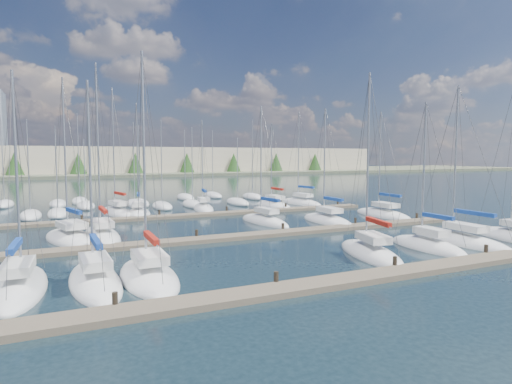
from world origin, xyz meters
name	(u,v)px	position (x,y,z in m)	size (l,w,h in m)	color
ground	(147,195)	(0.00, 60.00, 0.00)	(400.00, 400.00, 0.00)	#182931
dock_near	(349,280)	(0.00, 2.01, 0.15)	(44.00, 1.93, 1.10)	#6B5E4C
dock_mid	(246,236)	(0.00, 16.01, 0.15)	(44.00, 1.93, 1.10)	#6B5E4C
dock_far	(197,215)	(0.00, 30.01, 0.15)	(44.00, 1.93, 1.10)	#6B5E4C
sailboat_o	(139,214)	(-5.77, 33.78, 0.19)	(3.75, 7.54, 13.63)	white
sailboat_b	(95,281)	(-12.50, 7.42, 0.17)	(2.84, 8.37, 11.55)	white
sailboat_l	(327,221)	(10.95, 20.13, 0.18)	(2.82, 8.21, 12.42)	white
sailboat_p	(203,208)	(2.55, 35.39, 0.19)	(3.45, 7.28, 12.12)	white
sailboat_h	(71,238)	(-13.34, 20.91, 0.18)	(5.20, 8.81, 13.84)	white
sailboat_m	(383,215)	(19.28, 21.28, 0.17)	(3.25, 9.18, 12.55)	white
sailboat_d	(370,253)	(5.11, 6.44, 0.19)	(4.33, 8.39, 13.20)	white
sailboat_c	(149,276)	(-9.73, 7.16, 0.18)	(3.05, 7.96, 13.26)	white
sailboat_q	(274,206)	(12.06, 34.36, 0.17)	(2.95, 8.24, 11.96)	white
sailboat_k	(264,221)	(4.85, 22.40, 0.19)	(3.09, 8.41, 12.61)	white
sailboat_a	(20,288)	(-16.03, 7.86, 0.18)	(2.92, 8.35, 11.87)	white
sailboat_n	(117,212)	(-7.90, 35.77, 0.19)	(4.30, 9.04, 15.53)	white
sailboat_f	(460,241)	(14.42, 6.91, 0.18)	(2.84, 9.25, 13.07)	white
sailboat_r	(301,203)	(17.12, 35.64, 0.19)	(3.62, 8.75, 13.88)	white
sailboat_e	(427,246)	(10.44, 6.48, 0.19)	(2.47, 7.10, 11.49)	white
sailboat_i	(102,236)	(-10.94, 20.89, 0.19)	(3.02, 9.52, 15.21)	white
distant_boats	(137,203)	(-4.34, 43.76, 0.29)	(36.93, 20.75, 13.30)	#9EA0A5
shoreline	(60,154)	(-13.29, 149.77, 7.44)	(400.00, 60.00, 38.00)	#666B51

